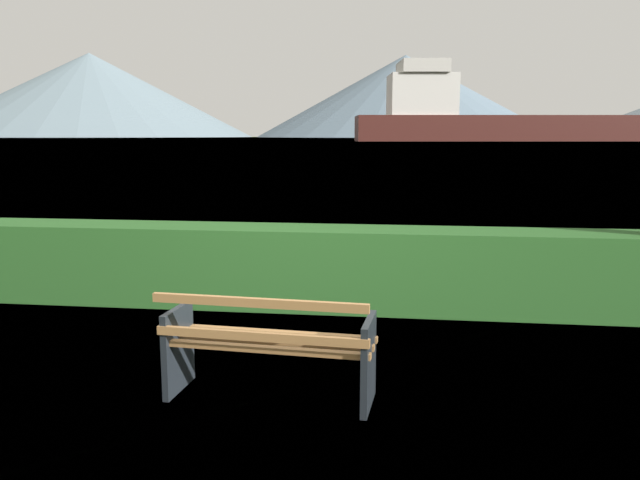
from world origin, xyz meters
TOP-DOWN VIEW (x-y plane):
  - ground_plane at (0.00, 0.00)m, footprint 1400.00×1400.00m
  - water_surface at (0.00, 306.37)m, footprint 620.00×620.00m
  - park_bench at (-0.00, -0.06)m, footprint 1.64×0.69m
  - hedge_row at (0.00, 2.66)m, footprint 9.48×0.74m
  - cargo_ship_large at (33.87, 211.25)m, footprint 117.83×34.91m
  - distant_hills at (21.31, 580.81)m, footprint 941.63×349.88m

SIDE VIEW (x-z plane):
  - ground_plane at x=0.00m, z-range 0.00..0.00m
  - water_surface at x=0.00m, z-range 0.00..0.00m
  - park_bench at x=0.00m, z-range -0.01..0.86m
  - hedge_row at x=0.00m, z-range 0.00..0.94m
  - cargo_ship_large at x=33.87m, z-range -5.56..19.67m
  - distant_hills at x=21.31m, z-range -2.66..76.51m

